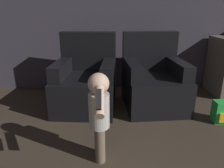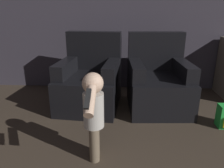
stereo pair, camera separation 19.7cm
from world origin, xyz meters
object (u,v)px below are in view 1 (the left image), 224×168
(armchair_right, at_px, (153,82))
(person_toddler, at_px, (99,111))
(toy_backpack, at_px, (223,112))
(armchair_left, at_px, (86,83))

(armchair_right, height_order, person_toddler, armchair_right)
(armchair_right, xyz_separation_m, toy_backpack, (0.75, -0.55, -0.21))
(person_toddler, bearing_deg, toy_backpack, -72.04)
(armchair_left, xyz_separation_m, armchair_right, (0.95, 0.00, 0.00))
(person_toddler, xyz_separation_m, toy_backpack, (1.49, 0.64, -0.35))
(armchair_left, height_order, person_toddler, armchair_left)
(armchair_left, relative_size, armchair_right, 1.00)
(armchair_right, relative_size, toy_backpack, 3.71)
(armchair_right, height_order, toy_backpack, armchair_right)
(toy_backpack, bearing_deg, armchair_left, 162.06)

